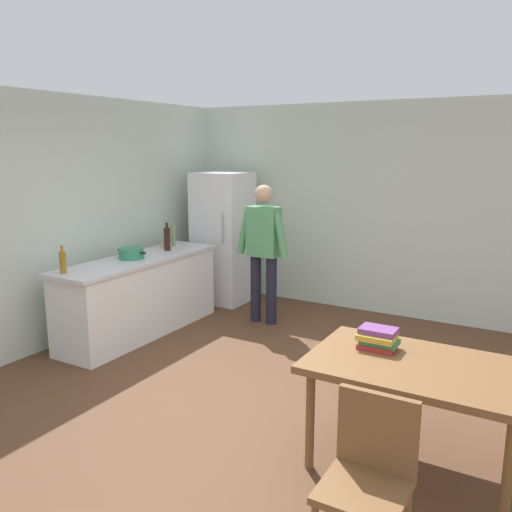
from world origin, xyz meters
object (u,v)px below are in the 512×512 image
at_px(bottle_vinegar_tall, 173,235).
at_px(bottle_wine_dark, 167,239).
at_px(dining_table, 417,375).
at_px(bottle_oil_amber, 63,262).
at_px(utensil_jar, 166,242).
at_px(cooking_pot, 132,253).
at_px(chair, 369,471).
at_px(person, 263,245).
at_px(refrigerator, 223,238).
at_px(book_stack, 378,339).

xyz_separation_m(bottle_vinegar_tall, bottle_wine_dark, (0.12, -0.27, 0.01)).
relative_size(dining_table, bottle_oil_amber, 5.00).
xyz_separation_m(utensil_jar, bottle_vinegar_tall, (-0.00, 0.15, 0.06)).
bearing_deg(utensil_jar, cooking_pot, -83.67).
bearing_deg(utensil_jar, chair, -37.48).
bearing_deg(dining_table, chair, -90.00).
bearing_deg(bottle_wine_dark, person, 27.95).
distance_m(refrigerator, person, 1.10).
xyz_separation_m(dining_table, cooking_pot, (-3.43, 1.02, 0.29)).
bearing_deg(bottle_oil_amber, refrigerator, 84.90).
relative_size(chair, bottle_oil_amber, 3.25).
distance_m(dining_table, utensil_jar, 3.92).
distance_m(bottle_vinegar_tall, book_stack, 3.65).
bearing_deg(bottle_oil_amber, bottle_wine_dark, 84.34).
bearing_deg(book_stack, person, 135.31).
bearing_deg(cooking_pot, utensil_jar, 96.33).
height_order(cooking_pot, book_stack, cooking_pot).
xyz_separation_m(person, cooking_pot, (-1.08, -1.12, -0.02)).
distance_m(utensil_jar, bottle_wine_dark, 0.19).
distance_m(chair, book_stack, 1.17).
bearing_deg(book_stack, dining_table, -22.23).
distance_m(cooking_pot, book_stack, 3.25).
height_order(utensil_jar, book_stack, utensil_jar).
relative_size(person, cooking_pot, 4.25).
xyz_separation_m(dining_table, bottle_oil_amber, (-3.53, 0.15, 0.34)).
distance_m(refrigerator, bottle_oil_amber, 2.56).
bearing_deg(dining_table, bottle_wine_dark, 154.72).
bearing_deg(utensil_jar, book_stack, -26.49).
bearing_deg(bottle_vinegar_tall, utensil_jar, -89.20).
xyz_separation_m(chair, bottle_vinegar_tall, (-3.51, 2.84, 0.50)).
xyz_separation_m(chair, cooking_pot, (-3.43, 1.99, 0.43)).
height_order(refrigerator, bottle_oil_amber, refrigerator).
height_order(chair, bottle_wine_dark, bottle_wine_dark).
height_order(refrigerator, book_stack, refrigerator).
height_order(person, bottle_vinegar_tall, person).
distance_m(bottle_wine_dark, bottle_oil_amber, 1.45).
distance_m(refrigerator, utensil_jar, 1.00).
height_order(dining_table, bottle_oil_amber, bottle_oil_amber).
bearing_deg(bottle_oil_amber, bottle_vinegar_tall, 89.39).
bearing_deg(dining_table, cooking_pot, 163.37).
bearing_deg(person, bottle_vinegar_tall, -166.71).
bearing_deg(bottle_wine_dark, chair, -37.18).
distance_m(cooking_pot, bottle_oil_amber, 0.88).
relative_size(bottle_wine_dark, bottle_oil_amber, 1.21).
distance_m(refrigerator, bottle_wine_dark, 1.11).
relative_size(bottle_vinegar_tall, bottle_oil_amber, 1.14).
distance_m(refrigerator, dining_table, 4.27).
bearing_deg(cooking_pot, person, 46.10).
height_order(person, bottle_oil_amber, person).
distance_m(dining_table, chair, 0.98).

